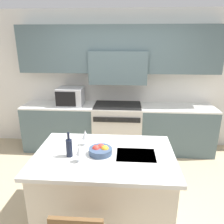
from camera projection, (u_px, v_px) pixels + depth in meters
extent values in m
plane|color=tan|center=(112.00, 205.00, 2.99)|extent=(10.00, 10.00, 0.00)
cube|color=silver|center=(119.00, 81.00, 4.42)|extent=(10.00, 0.06, 2.70)
cube|color=#4C6066|center=(118.00, 49.00, 4.03)|extent=(3.72, 0.34, 0.85)
cube|color=#4C6066|center=(118.00, 67.00, 4.11)|extent=(1.07, 0.40, 0.60)
cube|color=#4C6066|center=(61.00, 127.00, 4.46)|extent=(1.39, 0.62, 0.90)
cube|color=white|center=(59.00, 105.00, 4.32)|extent=(1.39, 0.62, 0.03)
cube|color=#4C6066|center=(176.00, 130.00, 4.31)|extent=(1.39, 0.62, 0.90)
cube|color=white|center=(178.00, 108.00, 4.16)|extent=(1.39, 0.62, 0.03)
cube|color=beige|center=(117.00, 128.00, 4.36)|extent=(0.93, 0.66, 0.94)
cube|color=black|center=(118.00, 105.00, 4.21)|extent=(0.89, 0.61, 0.01)
cube|color=black|center=(117.00, 120.00, 3.94)|extent=(0.86, 0.02, 0.09)
cylinder|color=black|center=(97.00, 120.00, 3.95)|extent=(0.04, 0.02, 0.04)
cylinder|color=black|center=(107.00, 120.00, 3.94)|extent=(0.04, 0.02, 0.04)
cylinder|color=black|center=(117.00, 120.00, 3.93)|extent=(0.04, 0.02, 0.04)
cylinder|color=black|center=(127.00, 120.00, 3.92)|extent=(0.04, 0.02, 0.04)
cylinder|color=black|center=(137.00, 121.00, 3.91)|extent=(0.04, 0.02, 0.04)
cube|color=#B7B7BC|center=(71.00, 96.00, 4.24)|extent=(0.49, 0.42, 0.34)
cube|color=black|center=(65.00, 99.00, 4.04)|extent=(0.38, 0.01, 0.28)
cube|color=beige|center=(105.00, 188.00, 2.65)|extent=(1.50, 0.98, 0.86)
cube|color=silver|center=(104.00, 155.00, 2.51)|extent=(1.60, 1.06, 0.04)
cube|color=#2D2D30|center=(136.00, 155.00, 2.48)|extent=(0.44, 0.32, 0.01)
cylinder|color=#B2B2B7|center=(135.00, 147.00, 2.66)|extent=(0.02, 0.02, 0.00)
cylinder|color=black|center=(69.00, 148.00, 2.42)|extent=(0.07, 0.07, 0.20)
cylinder|color=black|center=(68.00, 136.00, 2.37)|extent=(0.03, 0.03, 0.09)
cylinder|color=white|center=(80.00, 161.00, 2.34)|extent=(0.07, 0.07, 0.01)
cylinder|color=white|center=(80.00, 158.00, 2.33)|extent=(0.01, 0.01, 0.08)
cone|color=white|center=(80.00, 150.00, 2.30)|extent=(0.08, 0.08, 0.11)
cylinder|color=white|center=(86.00, 145.00, 2.71)|extent=(0.07, 0.07, 0.01)
cylinder|color=white|center=(85.00, 142.00, 2.69)|extent=(0.01, 0.01, 0.08)
cone|color=white|center=(85.00, 135.00, 2.66)|extent=(0.08, 0.08, 0.11)
cylinder|color=#384C6B|center=(101.00, 151.00, 2.49)|extent=(0.26, 0.26, 0.07)
sphere|color=red|center=(96.00, 149.00, 2.48)|extent=(0.09, 0.09, 0.09)
sphere|color=gold|center=(105.00, 149.00, 2.47)|extent=(0.09, 0.09, 0.09)
sphere|color=red|center=(101.00, 147.00, 2.52)|extent=(0.09, 0.09, 0.09)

